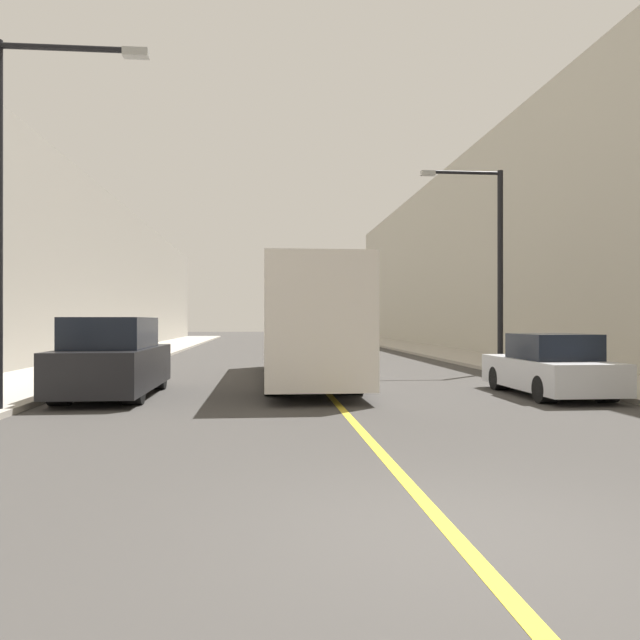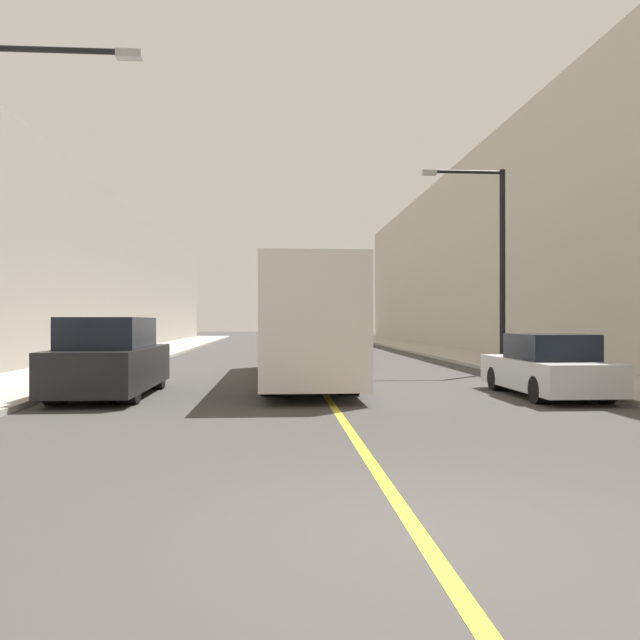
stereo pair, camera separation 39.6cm
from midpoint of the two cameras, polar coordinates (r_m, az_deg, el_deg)
name	(u,v)px [view 2 (the right image)]	position (r m, az deg, el deg)	size (l,w,h in m)	color
ground_plane	(420,536)	(5.72, 11.20, -18.82)	(200.00, 200.00, 0.00)	#3F3D3A
sidewalk_left	(148,353)	(35.93, -15.11, -2.90)	(3.67, 72.00, 0.13)	#B2AA9E
sidewalk_right	(442,352)	(36.59, 11.41, -2.85)	(3.67, 72.00, 0.13)	#B2AA9E
building_row_left	(78,273)	(36.91, -20.97, 4.01)	(4.00, 72.00, 8.94)	gray
building_row_right	(507,251)	(37.96, 17.03, 6.06)	(4.00, 72.00, 11.78)	#B7B2A3
road_center_line	(298,353)	(35.30, -1.73, -3.05)	(0.16, 72.00, 0.01)	gold
bus	(303,322)	(19.13, -0.93, -0.20)	(2.44, 12.03, 3.36)	silver
parked_suv_left	(110,360)	(15.91, -17.95, -3.49)	(1.98, 4.96, 1.92)	black
car_right_near	(547,368)	(16.21, 20.74, -4.15)	(1.82, 4.37, 1.52)	silver
street_lamp_left	(8,196)	(13.82, -25.89, 10.14)	(2.98, 0.24, 7.16)	black
street_lamp_right	(494,253)	(23.06, 16.12, 5.90)	(2.98, 0.24, 7.06)	black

